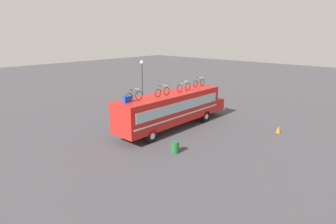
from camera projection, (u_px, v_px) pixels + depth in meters
ground_plane at (170, 129)px, 24.97m from camera, size 120.00×120.00×0.00m
bus at (172, 108)px, 24.67m from camera, size 12.45×2.61×3.16m
luggage_bag_1 at (127, 99)px, 21.05m from camera, size 0.67×0.40×0.44m
rooftop_bicycle_1 at (134, 96)px, 21.28m from camera, size 1.72×0.44×0.94m
rooftop_bicycle_2 at (162, 92)px, 23.03m from camera, size 1.70×0.44×0.89m
rooftop_bicycle_3 at (184, 87)px, 24.92m from camera, size 1.77×0.44×0.91m
rooftop_bicycle_4 at (199, 83)px, 27.13m from camera, size 1.70×0.44×0.88m
trash_bin at (175, 147)px, 19.88m from camera, size 0.59×0.59×0.82m
traffic_cone at (278, 129)px, 23.90m from camera, size 0.38×0.38×0.58m
street_lamp at (142, 78)px, 30.80m from camera, size 0.37×0.37×5.27m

